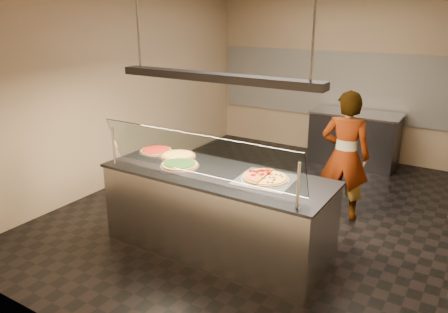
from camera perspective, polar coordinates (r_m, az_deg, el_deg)
The scene contains 19 objects.
ground at distance 6.01m, azimuth 5.79°, elevation -7.18°, with size 5.00×6.00×0.02m, color black.
wall_back at distance 8.31m, azimuth 15.53°, elevation 10.32°, with size 5.00×0.02×3.00m, color tan.
wall_front at distance 3.19m, azimuth -18.06°, elevation -2.30°, with size 5.00×0.02×3.00m, color tan.
wall_left at distance 6.97m, azimuth -12.85°, elevation 9.08°, with size 0.02×6.00×3.00m, color tan.
tile_band at distance 8.31m, azimuth 15.35°, elevation 8.94°, with size 4.90×0.02×1.20m, color silver.
serving_counter at distance 4.88m, azimuth -0.99°, elevation -7.22°, with size 2.54×0.94×0.93m.
sneeze_guard at distance 4.33m, azimuth -3.50°, elevation 0.20°, with size 2.30×0.18×0.54m.
perforated_tray at distance 4.52m, azimuth 5.44°, elevation -2.96°, with size 0.61×0.61×0.01m.
half_pizza_pepperoni at distance 4.56m, azimuth 4.18°, elevation -2.37°, with size 0.27×0.49×0.05m.
half_pizza_sausage at distance 4.47m, azimuth 6.77°, elevation -3.00°, with size 0.27×0.49×0.04m.
pizza_spinach at distance 4.92m, azimuth -5.79°, elevation -1.03°, with size 0.44×0.44×0.03m.
pizza_cheese at distance 5.24m, azimuth -6.01°, elevation 0.17°, with size 0.44×0.44×0.03m.
pizza_tomato at distance 5.47m, azimuth -8.83°, elevation 0.82°, with size 0.41×0.41×0.03m.
pizza_spatula at distance 5.21m, azimuth -6.16°, elevation 0.21°, with size 0.22×0.22×0.02m.
prep_table at distance 7.98m, azimuth 16.66°, elevation 2.29°, with size 1.48×0.74×0.93m.
worker at distance 5.73m, azimuth 15.52°, elevation 0.06°, with size 0.61×0.40×1.68m, color #3C3A46.
heat_lamp_housing at distance 4.44m, azimuth -1.09°, elevation 10.30°, with size 2.30×0.18×0.08m, color #2F2F33.
lamp_rod_left at distance 5.01m, azimuth -11.23°, elevation 17.15°, with size 0.02×0.02×1.01m, color #B7B7BC.
lamp_rod_right at distance 3.95m, azimuth 11.70°, elevation 16.86°, with size 0.02×0.02×1.01m, color #B7B7BC.
Camera 1 is at (2.33, -4.89, 2.58)m, focal length 35.00 mm.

